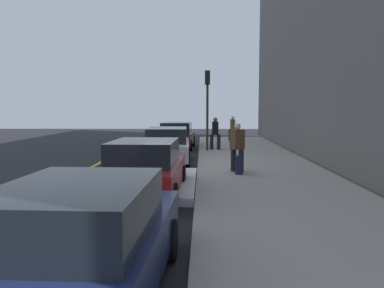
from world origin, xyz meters
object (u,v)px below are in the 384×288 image
(pedestrian_black_coat, at_px, (215,132))
(rolling_suitcase, at_px, (239,165))
(parked_car_red, at_px, (145,169))
(parked_car_silver, at_px, (168,145))
(traffic_light_pole, at_px, (207,96))
(parked_car_navy, at_px, (83,244))
(pedestrian_brown_coat, at_px, (237,146))
(pedestrian_olive_coat, at_px, (233,128))
(parked_car_maroon, at_px, (177,135))

(pedestrian_black_coat, relative_size, rolling_suitcase, 1.74)
(parked_car_red, xyz_separation_m, parked_car_silver, (6.59, -0.01, 0.00))
(parked_car_silver, xyz_separation_m, traffic_light_pole, (3.68, -1.73, 2.16))
(parked_car_navy, xyz_separation_m, pedestrian_brown_coat, (9.17, -2.60, 0.28))
(pedestrian_olive_coat, relative_size, pedestrian_black_coat, 0.97)
(rolling_suitcase, bearing_deg, parked_car_maroon, 15.28)
(parked_car_silver, height_order, pedestrian_olive_coat, pedestrian_olive_coat)
(parked_car_maroon, distance_m, pedestrian_black_coat, 2.83)
(parked_car_maroon, bearing_deg, rolling_suitcase, -164.72)
(parked_car_red, height_order, parked_car_silver, same)
(pedestrian_olive_coat, bearing_deg, traffic_light_pole, 164.06)
(pedestrian_brown_coat, relative_size, rolling_suitcase, 1.73)
(parked_car_maroon, height_order, traffic_light_pole, traffic_light_pole)
(parked_car_silver, height_order, rolling_suitcase, parked_car_silver)
(pedestrian_olive_coat, bearing_deg, rolling_suitcase, 176.59)
(parked_car_silver, bearing_deg, parked_car_red, 179.88)
(parked_car_navy, xyz_separation_m, parked_car_maroon, (18.45, 0.05, -0.00))
(pedestrian_brown_coat, xyz_separation_m, rolling_suitcase, (-0.45, -0.01, -0.59))
(pedestrian_brown_coat, xyz_separation_m, pedestrian_black_coat, (7.44, 0.52, 0.01))
(parked_car_silver, relative_size, parked_car_maroon, 1.11)
(pedestrian_brown_coat, bearing_deg, pedestrian_olive_coat, -3.57)
(parked_car_silver, distance_m, parked_car_maroon, 6.06)
(parked_car_silver, distance_m, pedestrian_brown_coat, 4.19)
(parked_car_silver, xyz_separation_m, pedestrian_olive_coat, (9.83, -3.49, 0.26))
(parked_car_navy, bearing_deg, pedestrian_brown_coat, -15.81)
(pedestrian_brown_coat, distance_m, traffic_light_pole, 7.21)
(pedestrian_olive_coat, bearing_deg, parked_car_navy, 171.27)
(parked_car_red, relative_size, pedestrian_black_coat, 2.62)
(parked_car_red, xyz_separation_m, pedestrian_brown_coat, (3.37, -2.68, 0.29))
(pedestrian_black_coat, distance_m, rolling_suitcase, 7.93)
(pedestrian_black_coat, bearing_deg, parked_car_red, 168.65)
(parked_car_maroon, height_order, rolling_suitcase, parked_car_maroon)
(pedestrian_black_coat, bearing_deg, rolling_suitcase, -176.19)
(pedestrian_olive_coat, distance_m, rolling_suitcase, 13.54)
(pedestrian_black_coat, bearing_deg, parked_car_silver, 152.96)
(parked_car_navy, bearing_deg, parked_car_maroon, 0.16)
(pedestrian_brown_coat, bearing_deg, parked_car_red, 141.45)
(parked_car_navy, bearing_deg, parked_car_red, 0.86)
(traffic_light_pole, bearing_deg, pedestrian_black_coat, -38.05)
(parked_car_silver, bearing_deg, pedestrian_olive_coat, -19.53)
(pedestrian_olive_coat, xyz_separation_m, traffic_light_pole, (-6.15, 1.76, 1.89))
(parked_car_red, bearing_deg, parked_car_navy, -179.14)
(parked_car_red, bearing_deg, traffic_light_pole, -9.63)
(pedestrian_brown_coat, distance_m, rolling_suitcase, 0.74)
(parked_car_red, bearing_deg, pedestrian_olive_coat, -12.03)
(parked_car_silver, xyz_separation_m, pedestrian_brown_coat, (-3.22, -2.67, 0.28))
(parked_car_red, height_order, pedestrian_black_coat, pedestrian_black_coat)
(pedestrian_olive_coat, relative_size, traffic_light_pole, 0.40)
(pedestrian_brown_coat, height_order, pedestrian_black_coat, pedestrian_black_coat)
(parked_car_silver, relative_size, traffic_light_pole, 1.19)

